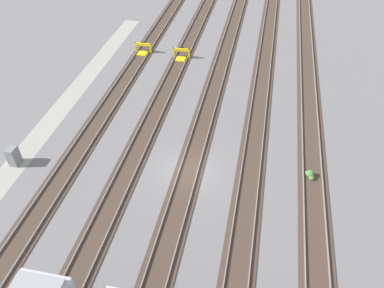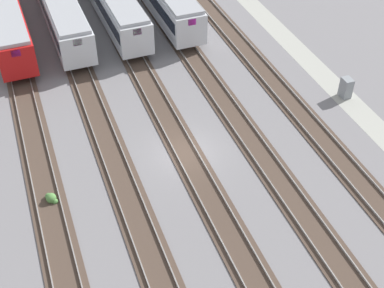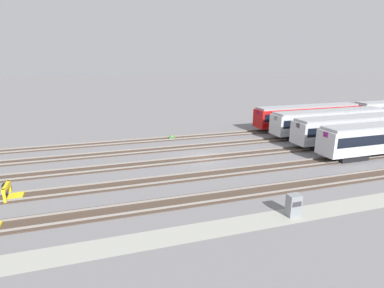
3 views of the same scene
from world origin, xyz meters
name	(u,v)px [view 3 (image 3 of 3)]	position (x,y,z in m)	size (l,w,h in m)	color
ground_plane	(202,159)	(0.00, 0.00, 0.00)	(400.00, 400.00, 0.00)	slate
service_walkway	(268,220)	(0.00, -13.79, 0.00)	(54.00, 2.00, 0.01)	#9E9E93
rail_track_nearest	(240,193)	(0.00, -9.51, 0.04)	(90.00, 2.23, 0.21)	#47382D
rail_track_near_inner	(219,173)	(0.00, -4.75, 0.04)	(90.00, 2.24, 0.21)	#47382D
rail_track_middle	(202,158)	(0.00, 0.00, 0.04)	(90.00, 2.24, 0.21)	#47382D
rail_track_far_inner	(190,147)	(0.00, 4.75, 0.04)	(90.00, 2.23, 0.21)	#47382D
rail_track_farthest	(180,138)	(0.00, 9.51, 0.04)	(90.00, 2.23, 0.21)	#47382D
subway_car_front_row_leftmost	(308,116)	(20.95, 9.55, 2.04)	(18.05, 3.17, 3.70)	#B71414
subway_car_front_row_left_inner	(329,121)	(20.95, 4.80, 2.04)	(18.04, 3.11, 3.70)	silver
subway_car_front_row_centre	(356,128)	(20.95, -0.01, 2.04)	(18.05, 3.18, 3.70)	silver
bumper_stop_near_inner_track	(11,192)	(-17.78, -4.74, 0.51)	(1.37, 2.01, 1.22)	yellow
electrical_cabinet	(294,205)	(1.97, -13.80, 0.80)	(0.90, 0.73, 1.60)	gray
weed_clump	(172,137)	(-1.30, 9.30, 0.24)	(0.92, 0.70, 0.64)	#4C7F3D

